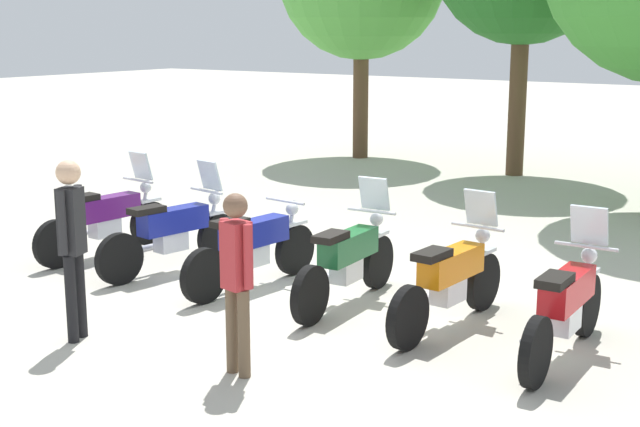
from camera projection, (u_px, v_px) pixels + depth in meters
ground_plane at (296, 297)px, 10.19m from camera, size 80.00×80.00×0.00m
motorcycle_0 at (107, 219)px, 11.91m from camera, size 0.62×2.19×1.37m
motorcycle_1 at (173, 232)px, 11.15m from camera, size 0.70×2.18×1.37m
motorcycle_2 at (253, 247)px, 10.46m from camera, size 0.63×2.19×0.99m
motorcycle_3 at (348, 260)px, 9.83m from camera, size 0.62×2.19×1.37m
motorcycle_4 at (450, 279)px, 9.07m from camera, size 0.62×2.19×1.37m
motorcycle_5 at (566, 305)px, 8.22m from camera, size 0.62×2.19×1.37m
person_0 at (72, 235)px, 8.60m from camera, size 0.30×0.40×1.81m
person_1 at (237, 271)px, 7.73m from camera, size 0.41×0.26×1.66m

